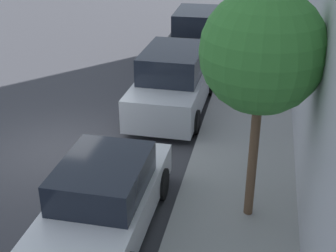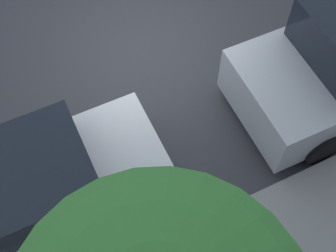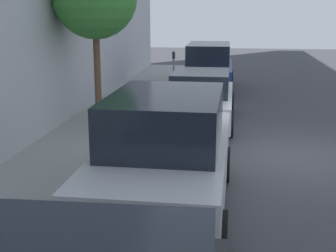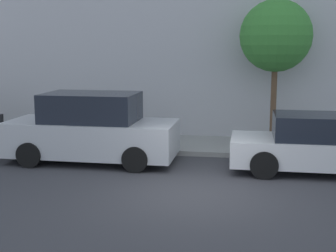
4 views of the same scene
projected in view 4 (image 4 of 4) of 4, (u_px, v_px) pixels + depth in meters
The scene contains 5 objects.
ground_plane at pixel (195, 193), 10.61m from camera, with size 60.00×60.00×0.00m, color #38383D.
sidewalk at pixel (212, 146), 15.24m from camera, with size 2.57×32.00×0.15m.
parked_sedan_second at pixel (317, 145), 12.21m from camera, with size 1.92×4.51×1.54m.
parked_suv_third at pixel (92, 130), 13.33m from camera, with size 2.08×4.82×1.98m.
street_tree at pixel (276, 36), 14.59m from camera, with size 2.26×2.26×4.58m.
Camera 4 is at (-10.16, -1.10, 3.30)m, focal length 50.00 mm.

